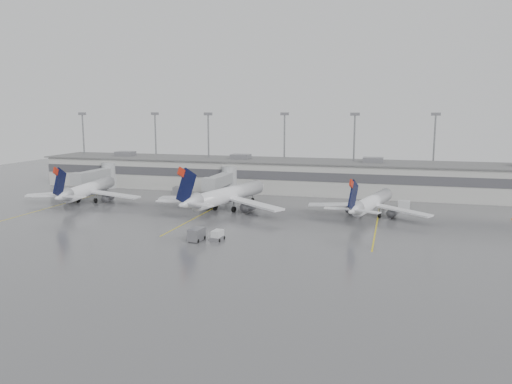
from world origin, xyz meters
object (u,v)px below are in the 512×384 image
(jet_mid_left, at_px, (226,195))
(baggage_tug, at_px, (217,236))
(jet_far_left, at_px, (87,189))
(jet_mid_right, at_px, (371,202))

(jet_mid_left, distance_m, baggage_tug, 24.86)
(jet_mid_left, bearing_deg, baggage_tug, -60.87)
(jet_far_left, distance_m, jet_mid_right, 64.14)
(jet_far_left, bearing_deg, jet_mid_left, -10.17)
(jet_far_left, relative_size, baggage_tug, 10.92)
(jet_far_left, height_order, baggage_tug, jet_far_left)
(jet_far_left, bearing_deg, baggage_tug, -39.90)
(jet_far_left, height_order, jet_mid_left, jet_mid_left)
(jet_far_left, xyz_separation_m, baggage_tug, (40.87, -24.49, -2.40))
(jet_mid_left, bearing_deg, jet_mid_right, 18.24)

